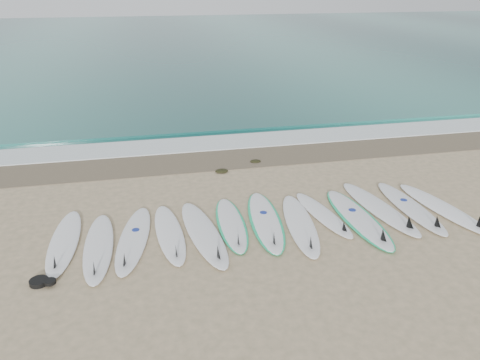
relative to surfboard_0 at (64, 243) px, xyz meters
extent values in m
plane|color=tan|center=(4.08, -0.07, -0.06)|extent=(120.00, 120.00, 0.00)
cube|color=#20665F|center=(4.08, 32.43, -0.04)|extent=(120.00, 55.00, 0.03)
cube|color=brown|center=(4.08, 4.03, -0.05)|extent=(120.00, 1.80, 0.01)
cube|color=silver|center=(4.08, 5.43, -0.04)|extent=(120.00, 1.40, 0.04)
cube|color=#20665F|center=(4.08, 6.93, -0.01)|extent=(120.00, 1.00, 0.10)
ellipsoid|color=white|center=(0.00, 0.08, -0.01)|extent=(0.63, 2.64, 0.08)
cone|color=black|center=(-0.03, -0.88, 0.14)|extent=(0.23, 0.29, 0.28)
ellipsoid|color=white|center=(0.67, -0.26, -0.01)|extent=(0.57, 2.66, 0.09)
cone|color=black|center=(0.67, -1.23, 0.14)|extent=(0.23, 0.28, 0.28)
ellipsoid|color=white|center=(1.34, -0.10, -0.01)|extent=(0.99, 2.75, 0.09)
cone|color=black|center=(1.18, -1.07, 0.15)|extent=(0.27, 0.32, 0.29)
cylinder|color=navy|center=(1.39, 0.16, 0.03)|extent=(0.18, 0.18, 0.01)
ellipsoid|color=white|center=(2.06, -0.03, -0.01)|extent=(0.69, 2.57, 0.08)
cone|color=black|center=(2.12, -0.96, 0.13)|extent=(0.23, 0.28, 0.27)
ellipsoid|color=white|center=(2.73, -0.17, -0.01)|extent=(0.95, 2.92, 0.09)
cone|color=black|center=(2.86, -1.21, 0.16)|extent=(0.28, 0.33, 0.31)
ellipsoid|color=white|center=(3.37, 0.10, -0.02)|extent=(0.61, 2.46, 0.08)
ellipsoid|color=#18C87D|center=(3.37, 0.10, -0.02)|extent=(0.69, 2.48, 0.06)
cone|color=black|center=(3.33, -0.79, 0.13)|extent=(0.22, 0.27, 0.26)
ellipsoid|color=white|center=(4.11, 0.08, -0.01)|extent=(0.85, 2.82, 0.09)
ellipsoid|color=#18C87D|center=(4.11, 0.08, -0.02)|extent=(0.95, 2.85, 0.06)
cone|color=black|center=(4.01, -0.93, 0.15)|extent=(0.26, 0.32, 0.30)
cylinder|color=navy|center=(4.13, 0.34, 0.04)|extent=(0.18, 0.18, 0.01)
ellipsoid|color=white|center=(4.78, -0.22, -0.01)|extent=(0.94, 2.82, 0.09)
cone|color=black|center=(4.65, -1.23, 0.15)|extent=(0.27, 0.32, 0.30)
ellipsoid|color=white|center=(5.42, 0.10, -0.02)|extent=(0.83, 2.37, 0.07)
cone|color=black|center=(5.54, -0.74, 0.12)|extent=(0.23, 0.27, 0.25)
ellipsoid|color=silver|center=(6.09, -0.24, -0.01)|extent=(0.65, 2.88, 0.09)
ellipsoid|color=#18C87D|center=(6.09, -0.24, -0.02)|extent=(0.75, 2.91, 0.07)
cone|color=black|center=(6.11, -1.29, 0.16)|extent=(0.25, 0.31, 0.31)
cylinder|color=navy|center=(6.09, 0.04, 0.04)|extent=(0.17, 0.17, 0.01)
ellipsoid|color=white|center=(6.76, 0.11, -0.01)|extent=(0.94, 2.93, 0.09)
cone|color=black|center=(6.89, -0.94, 0.16)|extent=(0.28, 0.33, 0.31)
ellipsoid|color=silver|center=(7.47, 0.00, -0.01)|extent=(0.58, 2.77, 0.09)
cone|color=black|center=(7.48, -1.01, 0.15)|extent=(0.23, 0.30, 0.29)
cylinder|color=navy|center=(7.47, 0.27, 0.04)|extent=(0.16, 0.16, 0.01)
ellipsoid|color=white|center=(8.16, -0.21, -0.01)|extent=(1.02, 2.85, 0.09)
cone|color=black|center=(8.33, -1.21, 0.15)|extent=(0.28, 0.33, 0.30)
ellipsoid|color=black|center=(3.69, 3.04, -0.02)|extent=(0.35, 0.28, 0.07)
ellipsoid|color=black|center=(4.76, 3.57, -0.03)|extent=(0.31, 0.24, 0.06)
cylinder|color=black|center=(-0.26, -1.23, -0.02)|extent=(0.32, 0.32, 0.08)
cylinder|color=black|center=(-0.06, -1.33, 0.02)|extent=(0.20, 0.20, 0.06)
camera|label=1|loc=(1.70, -8.45, 4.76)|focal=35.00mm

